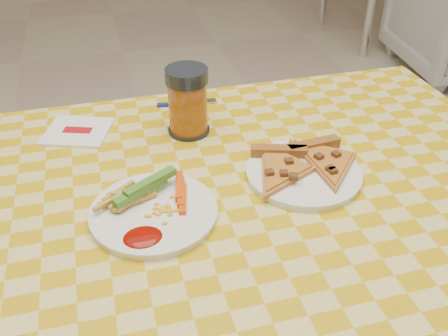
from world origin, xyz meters
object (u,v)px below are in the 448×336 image
(table, at_px, (220,229))
(plate_right, at_px, (303,174))
(plate_left, at_px, (154,213))
(drink_glass, at_px, (188,102))

(table, bearing_deg, plate_right, 8.15)
(table, bearing_deg, plate_left, -171.96)
(plate_right, bearing_deg, plate_left, -171.90)
(plate_left, distance_m, plate_right, 0.30)
(table, relative_size, plate_right, 5.94)
(plate_right, distance_m, drink_glass, 0.29)
(drink_glass, bearing_deg, plate_right, -51.58)
(plate_left, height_order, plate_right, same)
(plate_left, bearing_deg, drink_glass, 66.23)
(plate_left, xyz_separation_m, plate_right, (0.29, 0.04, 0.00))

